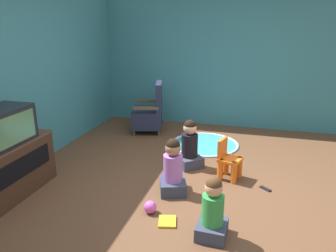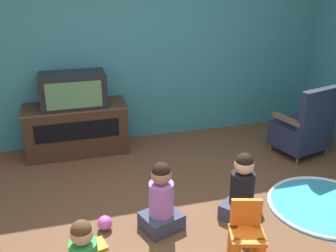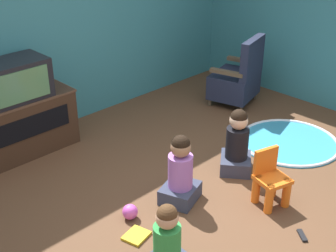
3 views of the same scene
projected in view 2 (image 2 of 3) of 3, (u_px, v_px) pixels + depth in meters
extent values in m
plane|color=brown|center=(193.00, 241.00, 3.52)|extent=(30.00, 30.00, 0.00)
cube|color=teal|center=(127.00, 48.00, 5.18)|extent=(5.78, 0.12, 2.55)
cube|color=#382316|center=(77.00, 129.00, 5.07)|extent=(1.27, 0.50, 0.65)
cube|color=#503626|center=(75.00, 106.00, 4.95)|extent=(1.30, 0.51, 0.02)
cube|color=black|center=(77.00, 131.00, 4.81)|extent=(1.02, 0.01, 0.23)
cube|color=black|center=(73.00, 90.00, 4.85)|extent=(0.80, 0.44, 0.42)
cube|color=#47754C|center=(74.00, 95.00, 4.65)|extent=(0.66, 0.02, 0.32)
cylinder|color=brown|center=(299.00, 138.00, 5.46)|extent=(0.04, 0.04, 0.10)
cylinder|color=brown|center=(271.00, 147.00, 5.21)|extent=(0.04, 0.04, 0.10)
cylinder|color=brown|center=(326.00, 151.00, 5.10)|extent=(0.04, 0.04, 0.10)
cylinder|color=brown|center=(297.00, 160.00, 4.85)|extent=(0.04, 0.04, 0.10)
cube|color=#1E2338|center=(300.00, 134.00, 5.07)|extent=(0.74, 0.68, 0.32)
cube|color=#1E2338|center=(319.00, 109.00, 4.73)|extent=(0.59, 0.25, 0.51)
cube|color=brown|center=(317.00, 111.00, 5.10)|extent=(0.19, 0.46, 0.05)
cube|color=brown|center=(287.00, 119.00, 4.84)|extent=(0.19, 0.46, 0.05)
cylinder|color=orange|center=(232.00, 240.00, 3.31)|extent=(0.08, 0.08, 0.28)
cylinder|color=orange|center=(256.00, 240.00, 3.31)|extent=(0.08, 0.08, 0.28)
cube|color=orange|center=(247.00, 235.00, 3.18)|extent=(0.34, 0.33, 0.04)
cube|color=orange|center=(246.00, 212.00, 3.23)|extent=(0.25, 0.10, 0.24)
cylinder|color=teal|center=(324.00, 205.00, 4.02)|extent=(1.15, 1.15, 0.01)
torus|color=silver|center=(324.00, 205.00, 4.02)|extent=(1.14, 1.14, 0.04)
cube|color=#33384C|center=(240.00, 210.00, 3.83)|extent=(0.47, 0.46, 0.15)
cylinder|color=black|center=(242.00, 188.00, 3.74)|extent=(0.23, 0.23, 0.33)
sphere|color=#D8AD8C|center=(244.00, 165.00, 3.64)|extent=(0.19, 0.19, 0.19)
sphere|color=black|center=(244.00, 162.00, 3.63)|extent=(0.17, 0.17, 0.17)
cube|color=#33384C|center=(161.00, 221.00, 3.67)|extent=(0.43, 0.40, 0.15)
cylinder|color=#A566BF|center=(161.00, 199.00, 3.58)|extent=(0.23, 0.23, 0.33)
sphere|color=#9E7051|center=(161.00, 175.00, 3.48)|extent=(0.18, 0.18, 0.18)
sphere|color=black|center=(161.00, 172.00, 3.47)|extent=(0.17, 0.17, 0.17)
sphere|color=tan|center=(82.00, 234.00, 2.80)|extent=(0.17, 0.17, 0.17)
sphere|color=#472D19|center=(81.00, 230.00, 2.79)|extent=(0.16, 0.16, 0.16)
sphere|color=#CC4CB2|center=(105.00, 223.00, 3.65)|extent=(0.14, 0.14, 0.14)
cube|color=gold|center=(94.00, 246.00, 3.44)|extent=(0.24, 0.22, 0.02)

